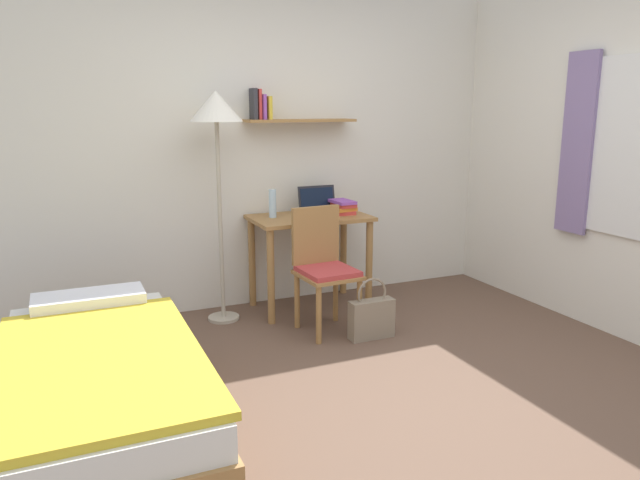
# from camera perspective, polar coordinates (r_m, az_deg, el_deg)

# --- Properties ---
(ground_plane) EXTENTS (5.28, 5.28, 0.00)m
(ground_plane) POSITION_cam_1_polar(r_m,az_deg,el_deg) (3.50, 6.72, -15.11)
(ground_plane) COLOR brown
(wall_back) EXTENTS (4.40, 0.27, 2.60)m
(wall_back) POSITION_cam_1_polar(r_m,az_deg,el_deg) (4.96, -4.90, 8.85)
(wall_back) COLOR silver
(wall_back) RESTS_ON ground_plane
(bed) EXTENTS (0.92, 1.88, 0.54)m
(bed) POSITION_cam_1_polar(r_m,az_deg,el_deg) (3.25, -20.04, -13.44)
(bed) COLOR #9E703D
(bed) RESTS_ON ground_plane
(desk) EXTENTS (0.93, 0.57, 0.76)m
(desk) POSITION_cam_1_polar(r_m,az_deg,el_deg) (4.83, -0.97, 0.48)
(desk) COLOR #9E703D
(desk) RESTS_ON ground_plane
(desk_chair) EXTENTS (0.42, 0.45, 0.91)m
(desk_chair) POSITION_cam_1_polar(r_m,az_deg,el_deg) (4.37, 0.35, -2.39)
(desk_chair) COLOR #9E703D
(desk_chair) RESTS_ON ground_plane
(standing_lamp) EXTENTS (0.39, 0.39, 1.74)m
(standing_lamp) POSITION_cam_1_polar(r_m,az_deg,el_deg) (4.49, -9.83, 11.19)
(standing_lamp) COLOR #B2A893
(standing_lamp) RESTS_ON ground_plane
(laptop) EXTENTS (0.33, 0.23, 0.22)m
(laptop) POSITION_cam_1_polar(r_m,az_deg,el_deg) (4.90, -0.07, 3.17)
(laptop) COLOR black
(laptop) RESTS_ON desk
(water_bottle) EXTENTS (0.06, 0.06, 0.22)m
(water_bottle) POSITION_cam_1_polar(r_m,az_deg,el_deg) (4.74, -4.54, 3.48)
(water_bottle) COLOR silver
(water_bottle) RESTS_ON desk
(book_stack) EXTENTS (0.20, 0.25, 0.11)m
(book_stack) POSITION_cam_1_polar(r_m,az_deg,el_deg) (4.90, 2.17, 3.16)
(book_stack) COLOR #D13D38
(book_stack) RESTS_ON desk
(handbag) EXTENTS (0.33, 0.11, 0.45)m
(handbag) POSITION_cam_1_polar(r_m,az_deg,el_deg) (4.32, 4.93, -7.33)
(handbag) COLOR gray
(handbag) RESTS_ON ground_plane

